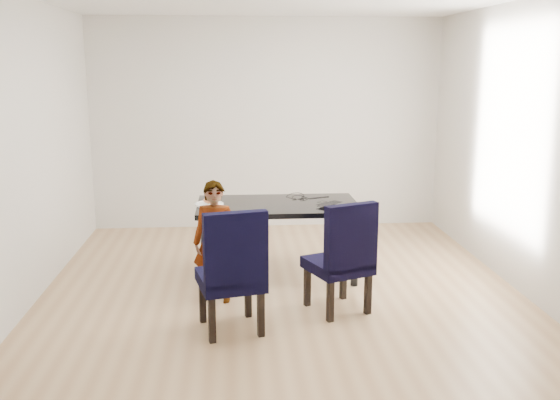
{
  "coord_description": "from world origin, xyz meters",
  "views": [
    {
      "loc": [
        -0.43,
        -5.56,
        2.11
      ],
      "look_at": [
        0.0,
        0.2,
        0.85
      ],
      "focal_mm": 40.0,
      "sensor_mm": 36.0,
      "label": 1
    }
  ],
  "objects": [
    {
      "name": "floor",
      "position": [
        0.0,
        0.0,
        -0.01
      ],
      "size": [
        4.5,
        5.0,
        0.01
      ],
      "primitive_type": "cube",
      "color": "tan",
      "rests_on": "ground"
    },
    {
      "name": "laptop",
      "position": [
        0.47,
        0.4,
        0.76
      ],
      "size": [
        0.34,
        0.33,
        0.02
      ],
      "primitive_type": "imported",
      "rotation": [
        0.0,
        0.0,
        3.89
      ],
      "color": "black",
      "rests_on": "dining_table"
    },
    {
      "name": "child",
      "position": [
        -0.61,
        -0.16,
        0.55
      ],
      "size": [
        0.44,
        0.32,
        1.11
      ],
      "primitive_type": "imported",
      "rotation": [
        0.0,
        0.0,
        -0.13
      ],
      "color": "orange",
      "rests_on": "floor"
    },
    {
      "name": "wall_right",
      "position": [
        2.25,
        0.0,
        1.35
      ],
      "size": [
        0.01,
        5.0,
        2.7
      ],
      "primitive_type": "cube",
      "color": "white",
      "rests_on": "ground"
    },
    {
      "name": "wall_left",
      "position": [
        -2.25,
        0.0,
        1.35
      ],
      "size": [
        0.01,
        5.0,
        2.7
      ],
      "primitive_type": "cube",
      "color": "white",
      "rests_on": "ground"
    },
    {
      "name": "wall_front",
      "position": [
        0.0,
        -2.5,
        1.35
      ],
      "size": [
        4.5,
        0.01,
        2.7
      ],
      "primitive_type": "cube",
      "color": "white",
      "rests_on": "ground"
    },
    {
      "name": "chair_left",
      "position": [
        -0.47,
        -0.8,
        0.51
      ],
      "size": [
        0.59,
        0.61,
        1.03
      ],
      "primitive_type": "cube",
      "rotation": [
        0.0,
        0.0,
        0.22
      ],
      "color": "black",
      "rests_on": "floor"
    },
    {
      "name": "wall_back",
      "position": [
        0.0,
        2.5,
        1.35
      ],
      "size": [
        4.5,
        0.01,
        2.7
      ],
      "primitive_type": "cube",
      "color": "silver",
      "rests_on": "ground"
    },
    {
      "name": "sandwich",
      "position": [
        -0.67,
        0.48,
        0.8
      ],
      "size": [
        0.16,
        0.1,
        0.06
      ],
      "primitive_type": "ellipsoid",
      "rotation": [
        0.0,
        0.0,
        -0.2
      ],
      "color": "#C87447",
      "rests_on": "plate"
    },
    {
      "name": "chair_right",
      "position": [
        0.45,
        -0.46,
        0.5
      ],
      "size": [
        0.63,
        0.64,
        0.99
      ],
      "primitive_type": "cube",
      "rotation": [
        0.0,
        0.0,
        0.39
      ],
      "color": "black",
      "rests_on": "floor"
    },
    {
      "name": "cable_tangle",
      "position": [
        0.24,
        0.7,
        0.75
      ],
      "size": [
        0.17,
        0.17,
        0.01
      ],
      "primitive_type": "torus",
      "rotation": [
        0.0,
        0.0,
        0.1
      ],
      "color": "black",
      "rests_on": "dining_table"
    },
    {
      "name": "dining_table",
      "position": [
        0.0,
        0.5,
        0.38
      ],
      "size": [
        1.6,
        0.9,
        0.75
      ],
      "primitive_type": "cube",
      "color": "black",
      "rests_on": "floor"
    },
    {
      "name": "plate",
      "position": [
        -0.68,
        0.48,
        0.76
      ],
      "size": [
        0.34,
        0.34,
        0.02
      ],
      "primitive_type": "cylinder",
      "rotation": [
        0.0,
        0.0,
        -0.24
      ],
      "color": "white",
      "rests_on": "dining_table"
    }
  ]
}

